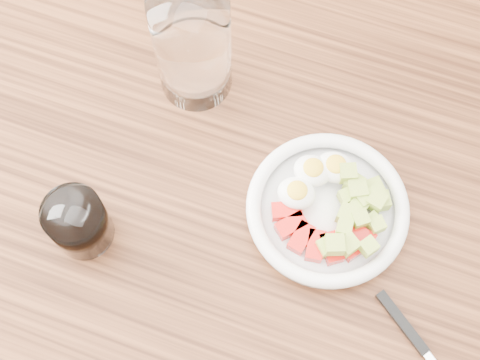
# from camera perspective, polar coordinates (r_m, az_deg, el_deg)

# --- Properties ---
(ground) EXTENTS (4.00, 4.00, 0.00)m
(ground) POSITION_cam_1_polar(r_m,az_deg,el_deg) (1.54, 0.23, -11.30)
(ground) COLOR brown
(ground) RESTS_ON ground
(dining_table) EXTENTS (1.50, 0.90, 0.77)m
(dining_table) POSITION_cam_1_polar(r_m,az_deg,el_deg) (0.89, 0.39, -3.82)
(dining_table) COLOR brown
(dining_table) RESTS_ON ground
(bowl) EXTENTS (0.19, 0.19, 0.05)m
(bowl) POSITION_cam_1_polar(r_m,az_deg,el_deg) (0.78, 7.57, -2.33)
(bowl) COLOR white
(bowl) RESTS_ON dining_table
(fork) EXTENTS (0.14, 0.11, 0.01)m
(fork) POSITION_cam_1_polar(r_m,az_deg,el_deg) (0.78, 14.75, -13.07)
(fork) COLOR black
(fork) RESTS_ON dining_table
(water_glass) EXTENTS (0.09, 0.09, 0.16)m
(water_glass) POSITION_cam_1_polar(r_m,az_deg,el_deg) (0.80, -4.08, 11.41)
(water_glass) COLOR white
(water_glass) RESTS_ON dining_table
(coffee_glass) EXTENTS (0.07, 0.07, 0.08)m
(coffee_glass) POSITION_cam_1_polar(r_m,az_deg,el_deg) (0.77, -13.60, -3.57)
(coffee_glass) COLOR white
(coffee_glass) RESTS_ON dining_table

